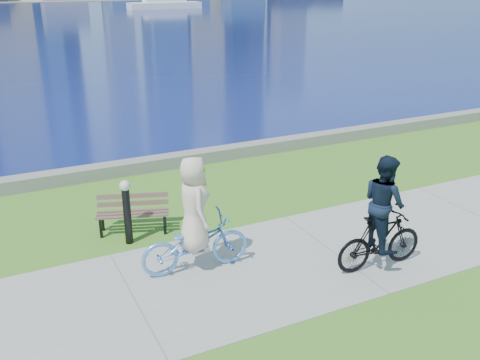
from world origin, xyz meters
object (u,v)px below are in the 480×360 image
object	(u,v)px
park_bench	(133,210)
cyclist_woman	(195,229)
cyclist_man	(382,222)
bollard_lamp	(127,208)

from	to	relation	value
park_bench	cyclist_woman	size ratio (longest dim) A/B	0.73
park_bench	cyclist_man	bearing A→B (deg)	-25.04
bollard_lamp	cyclist_man	distance (m)	4.98
cyclist_woman	cyclist_man	bearing A→B (deg)	-110.66
bollard_lamp	park_bench	bearing A→B (deg)	64.28
park_bench	bollard_lamp	world-z (taller)	bollard_lamp
cyclist_woman	cyclist_man	xyz separation A→B (m)	(3.10, -1.44, 0.11)
park_bench	bollard_lamp	xyz separation A→B (m)	(-0.25, -0.51, 0.31)
cyclist_man	cyclist_woman	bearing A→B (deg)	68.81
bollard_lamp	cyclist_woman	size ratio (longest dim) A/B	0.62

